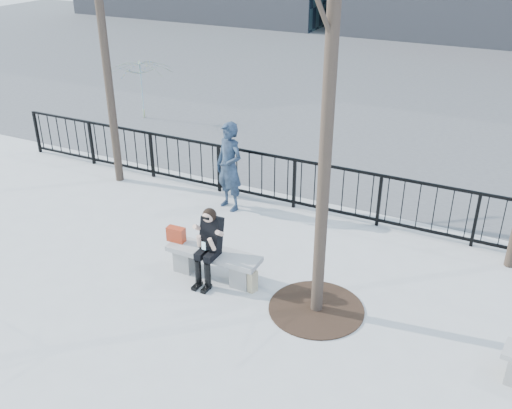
% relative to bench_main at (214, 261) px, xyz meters
% --- Properties ---
extents(ground, '(120.00, 120.00, 0.00)m').
position_rel_bench_main_xyz_m(ground, '(0.00, 0.00, -0.30)').
color(ground, '#A2A29D').
rests_on(ground, ground).
extents(street_surface, '(60.00, 23.00, 0.01)m').
position_rel_bench_main_xyz_m(street_surface, '(0.00, 15.00, -0.30)').
color(street_surface, '#474747').
rests_on(street_surface, ground).
extents(railing, '(14.00, 0.06, 1.10)m').
position_rel_bench_main_xyz_m(railing, '(0.00, 3.00, 0.25)').
color(railing, black).
rests_on(railing, ground).
extents(tree_grate, '(1.50, 1.50, 0.02)m').
position_rel_bench_main_xyz_m(tree_grate, '(1.90, -0.10, -0.29)').
color(tree_grate, black).
rests_on(tree_grate, ground).
extents(bench_main, '(1.65, 0.46, 0.49)m').
position_rel_bench_main_xyz_m(bench_main, '(0.00, 0.00, 0.00)').
color(bench_main, slate).
rests_on(bench_main, ground).
extents(seated_woman, '(0.50, 0.64, 1.34)m').
position_rel_bench_main_xyz_m(seated_woman, '(0.00, -0.16, 0.37)').
color(seated_woman, black).
rests_on(seated_woman, ground).
extents(handbag, '(0.32, 0.16, 0.26)m').
position_rel_bench_main_xyz_m(handbag, '(-0.75, 0.02, 0.32)').
color(handbag, '#A62D14').
rests_on(handbag, bench_main).
extents(shopping_bag, '(0.43, 0.24, 0.38)m').
position_rel_bench_main_xyz_m(shopping_bag, '(0.64, -0.07, -0.11)').
color(shopping_bag, '#C6BC8C').
rests_on(shopping_bag, ground).
extents(standing_man, '(0.80, 0.66, 1.87)m').
position_rel_bench_main_xyz_m(standing_man, '(-0.99, 2.39, 0.64)').
color(standing_man, black).
rests_on(standing_man, ground).
extents(vendor_umbrella, '(2.28, 2.31, 1.78)m').
position_rel_bench_main_xyz_m(vendor_umbrella, '(-6.24, 6.47, 0.59)').
color(vendor_umbrella, yellow).
rests_on(vendor_umbrella, ground).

